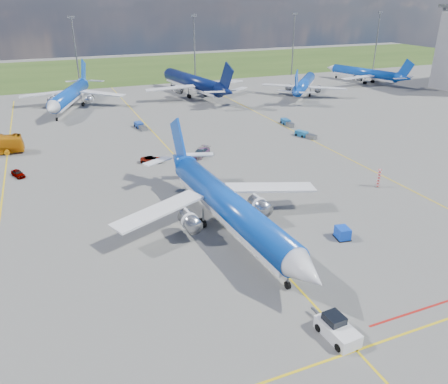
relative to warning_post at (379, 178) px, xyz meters
name	(u,v)px	position (x,y,z in m)	size (l,w,h in m)	color
ground	(255,242)	(-26.00, -8.00, -1.50)	(400.00, 400.00, 0.00)	#575754
grass_strip	(96,71)	(-26.00, 142.00, -1.50)	(400.00, 80.00, 0.01)	#2D4719
taxiway_lines	(188,168)	(-25.83, 19.70, -1.49)	(60.25, 160.00, 0.02)	gold
floodlight_masts	(138,47)	(-16.00, 102.00, 11.06)	(202.20, 0.50, 22.70)	slate
warning_post	(379,178)	(0.00, 0.00, 0.00)	(0.50, 0.50, 3.00)	red
bg_jet_nnw	(72,108)	(-41.07, 75.78, -1.50)	(30.83, 40.46, 10.60)	#0C41AE
bg_jet_n	(193,95)	(-4.69, 79.21, -1.50)	(34.94, 45.86, 12.01)	#081444
bg_jet_ne	(303,95)	(27.89, 67.17, -1.50)	(27.97, 36.71, 9.61)	#0C41AE
bg_jet_ene	(363,83)	(58.79, 77.09, -1.50)	(27.70, 36.35, 9.52)	#0C41AE
main_airliner	(229,231)	(-28.01, -4.33, -1.50)	(31.30, 41.08, 10.76)	#0C41AE
pushback_tug	(337,329)	(-26.60, -25.83, -0.70)	(2.47, 5.91, 1.98)	silver
uld_container	(343,233)	(-15.38, -11.47, -0.75)	(1.51, 1.89, 1.51)	#0E3EC6
service_car_a	(18,173)	(-53.81, 26.91, -0.91)	(1.39, 3.45, 1.17)	#999999
service_car_b	(152,159)	(-31.01, 25.04, -0.91)	(1.95, 4.24, 1.18)	#999999
service_car_c	(201,152)	(-21.44, 24.90, -0.75)	(2.11, 5.18, 1.50)	#999999
baggage_tug_w	(305,135)	(3.81, 27.98, -0.96)	(3.07, 5.32, 1.16)	#195F96
baggage_tug_c	(140,126)	(-27.95, 48.67, -0.94)	(1.97, 5.44, 1.20)	#183C94
baggage_tug_e	(287,123)	(5.23, 38.19, -0.95)	(1.98, 5.35, 1.17)	#164E88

